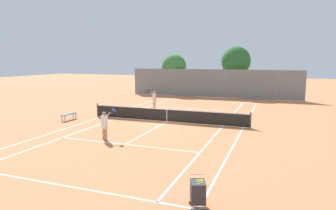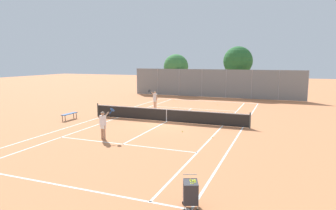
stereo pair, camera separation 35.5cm
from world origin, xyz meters
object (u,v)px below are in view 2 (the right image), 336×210
Objects in this scene: tree_behind_right at (237,62)px; player_near_side at (103,123)px; tennis_net at (167,115)px; ball_cart at (191,192)px; loose_tennis_ball_3 at (174,101)px; loose_tennis_ball_0 at (223,120)px; loose_tennis_ball_1 at (218,105)px; player_far_left at (155,98)px; tree_behind_left at (176,67)px; loose_tennis_ball_2 at (182,131)px; courtside_bench at (69,114)px; loose_tennis_ball_4 at (213,137)px.

player_near_side is at bearing -99.27° from tree_behind_right.
ball_cart is at bearing -65.22° from tennis_net.
tennis_net is at bearing -72.79° from loose_tennis_ball_3.
loose_tennis_ball_1 is (-1.98, 7.53, 0.00)m from loose_tennis_ball_0.
loose_tennis_ball_0 is at bearing -26.43° from player_far_left.
tree_behind_right reaches higher than ball_cart.
loose_tennis_ball_0 is 18.12m from tree_behind_left.
player_far_left is at bearing -89.52° from loose_tennis_ball_3.
loose_tennis_ball_0 is at bearing 25.77° from tennis_net.
player_far_left is at bearing -114.01° from tree_behind_right.
player_far_left is 5.46m from loose_tennis_ball_3.
ball_cart is 14.58× the size of loose_tennis_ball_2.
loose_tennis_ball_1 is 11.99m from loose_tennis_ball_2.
loose_tennis_ball_0 is 4.76m from loose_tennis_ball_2.
courtside_bench is (-5.63, 3.94, -0.52)m from player_near_side.
tennis_net is at bearing -97.39° from tree_behind_right.
tree_behind_right is at bearing 95.19° from loose_tennis_ball_0.
loose_tennis_ball_1 is at bearing 77.53° from player_near_side.
player_far_left is 14.17m from tree_behind_right.
player_near_side reaches higher than loose_tennis_ball_0.
loose_tennis_ball_3 is at bearing 118.15° from loose_tennis_ball_4.
loose_tennis_ball_4 is at bearing -79.31° from loose_tennis_ball_1.
ball_cart reaches higher than loose_tennis_ball_4.
tennis_net is 181.82× the size of loose_tennis_ball_0.
loose_tennis_ball_1 is 11.11m from tree_behind_left.
tennis_net is 4.23m from loose_tennis_ball_0.
tree_behind_left is at bearing 110.66° from ball_cart.
courtside_bench is 22.35m from tree_behind_right.
loose_tennis_ball_1 and loose_tennis_ball_2 have the same top height.
tree_behind_right is (3.89, 23.80, 3.31)m from player_near_side.
tree_behind_left reaches higher than ball_cart.
player_far_left is 26.88× the size of loose_tennis_ball_0.
loose_tennis_ball_4 is (7.49, -8.69, -0.89)m from player_far_left.
player_near_side is 24.34m from tree_behind_right.
courtside_bench is at bearing -95.32° from tree_behind_left.
player_near_side is at bearing -102.47° from loose_tennis_ball_1.
courtside_bench is at bearing 142.01° from ball_cart.
loose_tennis_ball_3 is at bearing 111.27° from ball_cart.
player_far_left is 0.29× the size of tree_behind_right.
loose_tennis_ball_1 is at bearing 104.70° from loose_tennis_ball_0.
ball_cart is 14.58× the size of loose_tennis_ball_4.
loose_tennis_ball_3 is 0.04× the size of courtside_bench.
loose_tennis_ball_4 is (2.40, -12.71, 0.00)m from loose_tennis_ball_1.
loose_tennis_ball_2 is 2.23m from loose_tennis_ball_4.
player_near_side is at bearing -156.31° from loose_tennis_ball_4.
tennis_net is 6.28m from player_far_left.
tennis_net is 5.40m from loose_tennis_ball_4.
loose_tennis_ball_1 is 0.01× the size of tree_behind_right.
player_far_left is at bearing 130.76° from loose_tennis_ball_4.
player_near_side is at bearing -80.42° from tree_behind_left.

